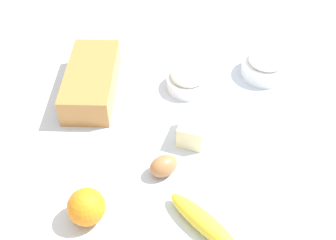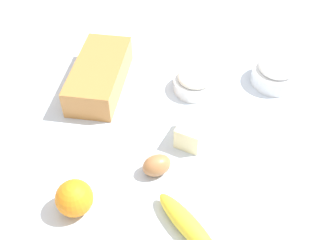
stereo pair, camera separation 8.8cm
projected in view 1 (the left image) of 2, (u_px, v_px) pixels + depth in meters
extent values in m
cube|color=silver|center=(168.00, 133.00, 1.11)|extent=(2.40, 2.40, 0.02)
cube|color=#B77A3D|center=(91.00, 81.00, 1.18)|extent=(0.29, 0.14, 0.08)
cube|color=black|center=(91.00, 80.00, 1.18)|extent=(0.27, 0.13, 0.07)
cylinder|color=white|center=(188.00, 83.00, 1.21)|extent=(0.12, 0.12, 0.04)
torus|color=white|center=(188.00, 78.00, 1.20)|extent=(0.12, 0.12, 0.01)
ellipsoid|color=white|center=(189.00, 75.00, 1.19)|extent=(0.10, 0.10, 0.04)
cylinder|color=white|center=(265.00, 68.00, 1.25)|extent=(0.14, 0.14, 0.04)
torus|color=white|center=(266.00, 63.00, 1.24)|extent=(0.14, 0.14, 0.01)
ellipsoid|color=white|center=(267.00, 60.00, 1.23)|extent=(0.11, 0.11, 0.04)
ellipsoid|color=yellow|center=(203.00, 222.00, 0.89)|extent=(0.16, 0.17, 0.04)
sphere|color=orange|center=(86.00, 207.00, 0.90)|extent=(0.08, 0.08, 0.08)
cube|color=#F4EDB2|center=(194.00, 129.00, 1.07)|extent=(0.10, 0.08, 0.06)
ellipsoid|color=#A77144|center=(162.00, 166.00, 0.99)|extent=(0.08, 0.09, 0.05)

